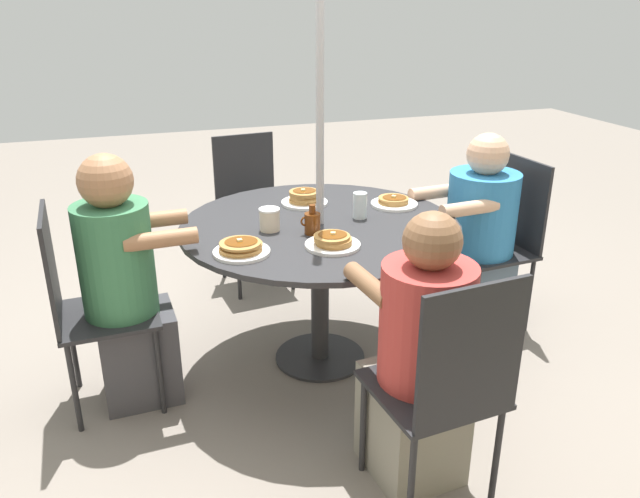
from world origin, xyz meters
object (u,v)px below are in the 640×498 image
Objects in this scene: patio_table at (320,242)px; diner_west at (474,244)px; pancake_plate_d at (304,198)px; diner_south at (419,363)px; syrup_bottle at (312,222)px; coffee_cup at (270,219)px; patio_chair_south at (448,382)px; patio_chair_west at (502,234)px; patio_chair_north at (251,202)px; pancake_plate_c at (394,202)px; pancake_plate_b at (333,242)px; drinking_glass_a at (360,205)px; pancake_plate_a at (241,248)px; diner_east at (126,291)px; patio_chair_east at (84,301)px.

patio_table is 0.91m from diner_west.
diner_south is at bearing 93.14° from pancake_plate_d.
syrup_bottle is 1.31× the size of coffee_cup.
patio_chair_west is at bearing 44.56° from patio_chair_south.
patio_chair_north is 1.53m from patio_chair_west.
pancake_plate_d is (0.42, -0.16, 0.01)m from pancake_plate_c.
syrup_bottle is at bearing 96.23° from diner_south.
pancake_plate_c is at bearing 65.58° from diner_south.
pancake_plate_b is at bearing 41.88° from pancake_plate_c.
pancake_plate_a is at bearing 22.76° from drinking_glass_a.
diner_west is at bearing -175.61° from drinking_glass_a.
diner_east is at bearing -24.31° from pancake_plate_a.
patio_chair_east is at bearing 2.62° from drinking_glass_a.
diner_south is at bearing 128.24° from pancake_plate_a.
patio_chair_north reaches higher than pancake_plate_d.
patio_chair_north is 1.10m from pancake_plate_c.
diner_east is (-0.17, -0.01, 0.01)m from patio_chair_east.
patio_chair_north is at bearing -84.43° from patio_table.
patio_chair_east reaches higher than pancake_plate_c.
pancake_plate_c is 1.00× the size of pancake_plate_d.
diner_south is 4.55× the size of pancake_plate_a.
diner_east reaches higher than patio_chair_east.
patio_chair_south is at bearing 95.14° from patio_table.
pancake_plate_b is at bearing 107.10° from diner_west.
pancake_plate_b is 1.00× the size of pancake_plate_d.
diner_west reaches higher than pancake_plate_d.
patio_chair_south is 1.39m from pancake_plate_d.
patio_chair_west is 0.67m from pancake_plate_c.
pancake_plate_c is (-0.44, -0.13, 0.11)m from patio_table.
diner_east reaches higher than pancake_plate_a.
diner_west reaches higher than patio_chair_north.
patio_chair_north is 1.41m from diner_west.
patio_table is 0.47m from pancake_plate_c.
patio_chair_east is 0.72m from pancake_plate_a.
syrup_bottle is at bearing 149.15° from coffee_cup.
coffee_cup is at bearing -54.47° from pancake_plate_b.
patio_chair_west is at bearing 175.12° from pancake_plate_c.
diner_west is at bearing -169.29° from syrup_bottle.
coffee_cup is at bearing 12.27° from pancake_plate_c.
diner_south is at bearing 130.27° from patio_chair_west.
pancake_plate_a is 1.00× the size of pancake_plate_c.
patio_chair_south is 3.92× the size of pancake_plate_c.
syrup_bottle is 0.31m from drinking_glass_a.
patio_chair_west is 0.86× the size of diner_west.
pancake_plate_c is at bearing 94.88° from diner_east.
patio_chair_east reaches higher than drinking_glass_a.
patio_chair_north is at bearing 90.21° from patio_chair_south.
coffee_cup is 0.45m from drinking_glass_a.
pancake_plate_b is 1.00× the size of pancake_plate_c.
pancake_plate_c is 0.70m from coffee_cup.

